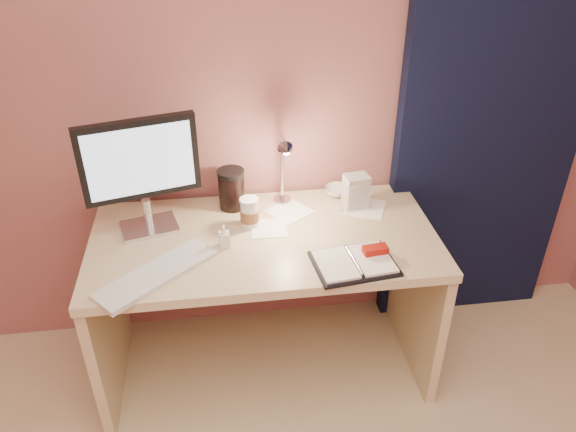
{
  "coord_description": "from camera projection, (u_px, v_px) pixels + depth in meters",
  "views": [
    {
      "loc": [
        -0.16,
        -0.49,
        2.01
      ],
      "look_at": [
        0.09,
        1.33,
        0.85
      ],
      "focal_mm": 35.0,
      "sensor_mm": 36.0,
      "label": 1
    }
  ],
  "objects": [
    {
      "name": "clear_cup",
      "position": [
        349.0,
        197.0,
        2.41
      ],
      "size": [
        0.07,
        0.07,
        0.13
      ],
      "primitive_type": "cylinder",
      "color": "white",
      "rests_on": "desk"
    },
    {
      "name": "room",
      "position": [
        474.0,
        102.0,
        2.42
      ],
      "size": [
        3.5,
        3.5,
        3.5
      ],
      "color": "#C6B28E",
      "rests_on": "ground"
    },
    {
      "name": "bowl",
      "position": [
        337.0,
        191.0,
        2.55
      ],
      "size": [
        0.13,
        0.13,
        0.04
      ],
      "primitive_type": "imported",
      "rotation": [
        0.0,
        0.0,
        -0.16
      ],
      "color": "silver",
      "rests_on": "desk"
    },
    {
      "name": "desk_lamp",
      "position": [
        285.0,
        167.0,
        2.31
      ],
      "size": [
        0.08,
        0.21,
        0.35
      ],
      "rotation": [
        0.0,
        0.0,
        -0.0
      ],
      "color": "silver",
      "rests_on": "desk"
    },
    {
      "name": "paper_c",
      "position": [
        290.0,
        211.0,
        2.43
      ],
      "size": [
        0.22,
        0.22,
        0.0
      ],
      "primitive_type": "cube",
      "rotation": [
        0.0,
        0.0,
        0.6
      ],
      "color": "white",
      "rests_on": "desk"
    },
    {
      "name": "keyboard",
      "position": [
        157.0,
        274.0,
        2.04
      ],
      "size": [
        0.45,
        0.41,
        0.02
      ],
      "primitive_type": "cube",
      "rotation": [
        0.0,
        0.0,
        0.71
      ],
      "color": "silver",
      "rests_on": "desk"
    },
    {
      "name": "planner",
      "position": [
        356.0,
        262.0,
        2.1
      ],
      "size": [
        0.33,
        0.26,
        0.05
      ],
      "rotation": [
        0.0,
        0.0,
        0.12
      ],
      "color": "black",
      "rests_on": "desk"
    },
    {
      "name": "dark_jar",
      "position": [
        232.0,
        191.0,
        2.42
      ],
      "size": [
        0.11,
        0.11,
        0.16
      ],
      "primitive_type": "cylinder",
      "color": "black",
      "rests_on": "desk"
    },
    {
      "name": "desk",
      "position": [
        264.0,
        269.0,
        2.45
      ],
      "size": [
        1.4,
        0.7,
        0.73
      ],
      "color": "#BDB185",
      "rests_on": "ground"
    },
    {
      "name": "paper_a",
      "position": [
        269.0,
        228.0,
        2.31
      ],
      "size": [
        0.15,
        0.15,
        0.0
      ],
      "primitive_type": "cube",
      "rotation": [
        0.0,
        0.0,
        -0.01
      ],
      "color": "white",
      "rests_on": "desk"
    },
    {
      "name": "lotion_bottle",
      "position": [
        224.0,
        236.0,
        2.19
      ],
      "size": [
        0.04,
        0.04,
        0.09
      ],
      "primitive_type": "imported",
      "rotation": [
        0.0,
        0.0,
        0.04
      ],
      "color": "silver",
      "rests_on": "desk"
    },
    {
      "name": "paper_b",
      "position": [
        365.0,
        208.0,
        2.45
      ],
      "size": [
        0.22,
        0.22,
        0.0
      ],
      "primitive_type": "cube",
      "rotation": [
        0.0,
        0.0,
        -0.4
      ],
      "color": "white",
      "rests_on": "desk"
    },
    {
      "name": "coffee_cup",
      "position": [
        249.0,
        213.0,
        2.31
      ],
      "size": [
        0.08,
        0.08,
        0.13
      ],
      "color": "silver",
      "rests_on": "desk"
    },
    {
      "name": "product_box",
      "position": [
        356.0,
        191.0,
        2.42
      ],
      "size": [
        0.11,
        0.09,
        0.15
      ],
      "primitive_type": "cube",
      "rotation": [
        0.0,
        0.0,
        0.14
      ],
      "color": "silver",
      "rests_on": "desk"
    },
    {
      "name": "monitor",
      "position": [
        140.0,
        166.0,
        2.16
      ],
      "size": [
        0.45,
        0.21,
        0.48
      ],
      "rotation": [
        0.0,
        0.0,
        0.25
      ],
      "color": "silver",
      "rests_on": "desk"
    }
  ]
}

